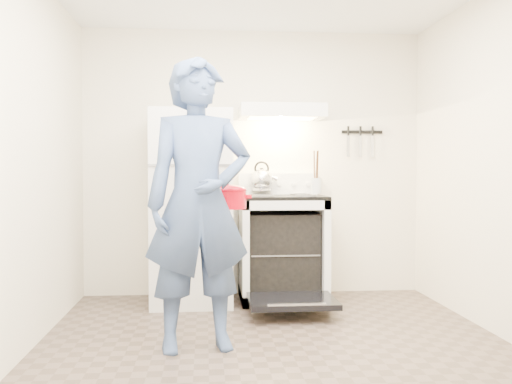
{
  "coord_description": "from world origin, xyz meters",
  "views": [
    {
      "loc": [
        -0.46,
        -3.62,
        1.16
      ],
      "look_at": [
        -0.05,
        1.0,
        1.0
      ],
      "focal_mm": 40.0,
      "sensor_mm": 36.0,
      "label": 1
    }
  ],
  "objects_px": {
    "person": "(199,204)",
    "dutch_oven": "(226,199)",
    "stove_body": "(282,250)",
    "refrigerator": "(192,207)",
    "tea_kettle": "(262,178)"
  },
  "relations": [
    {
      "from": "tea_kettle",
      "to": "person",
      "type": "relative_size",
      "value": 0.16
    },
    {
      "from": "stove_body",
      "to": "tea_kettle",
      "type": "xyz_separation_m",
      "value": [
        -0.16,
        0.22,
        0.65
      ]
    },
    {
      "from": "tea_kettle",
      "to": "dutch_oven",
      "type": "height_order",
      "value": "tea_kettle"
    },
    {
      "from": "tea_kettle",
      "to": "refrigerator",
      "type": "bearing_deg",
      "value": -159.2
    },
    {
      "from": "refrigerator",
      "to": "dutch_oven",
      "type": "bearing_deg",
      "value": -77.06
    },
    {
      "from": "refrigerator",
      "to": "stove_body",
      "type": "xyz_separation_m",
      "value": [
        0.81,
        0.02,
        -0.39
      ]
    },
    {
      "from": "person",
      "to": "stove_body",
      "type": "bearing_deg",
      "value": 51.14
    },
    {
      "from": "dutch_oven",
      "to": "stove_body",
      "type": "bearing_deg",
      "value": 64.79
    },
    {
      "from": "person",
      "to": "dutch_oven",
      "type": "height_order",
      "value": "person"
    },
    {
      "from": "stove_body",
      "to": "tea_kettle",
      "type": "distance_m",
      "value": 0.7
    },
    {
      "from": "stove_body",
      "to": "dutch_oven",
      "type": "distance_m",
      "value": 1.39
    },
    {
      "from": "tea_kettle",
      "to": "dutch_oven",
      "type": "xyz_separation_m",
      "value": [
        -0.38,
        -1.38,
        -0.13
      ]
    },
    {
      "from": "refrigerator",
      "to": "tea_kettle",
      "type": "bearing_deg",
      "value": 20.8
    },
    {
      "from": "refrigerator",
      "to": "stove_body",
      "type": "distance_m",
      "value": 0.9
    },
    {
      "from": "refrigerator",
      "to": "person",
      "type": "height_order",
      "value": "person"
    }
  ]
}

